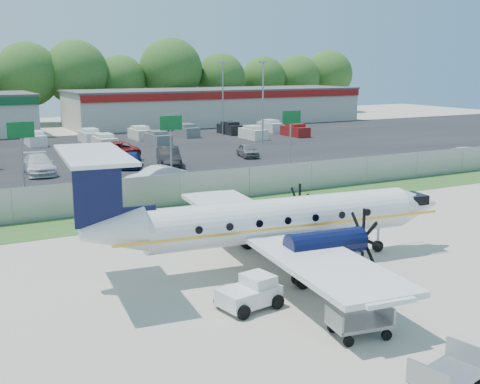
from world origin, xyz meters
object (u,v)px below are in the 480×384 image
pushback_tug (251,293)px  baggage_cart_near (360,323)px  aircraft (274,220)px  baggage_cart_far (447,374)px

pushback_tug → baggage_cart_near: 4.22m
pushback_tug → baggage_cart_near: (1.92, -3.75, -0.08)m
baggage_cart_near → aircraft: bearing=80.7°
pushback_tug → baggage_cart_near: pushback_tug is taller
aircraft → baggage_cart_near: bearing=-99.3°
aircraft → baggage_cart_far: aircraft is taller
aircraft → baggage_cart_far: bearing=-96.7°
pushback_tug → baggage_cart_far: 7.75m
baggage_cart_near → baggage_cart_far: (-0.10, -3.77, 0.02)m
baggage_cart_near → baggage_cart_far: bearing=-91.5°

